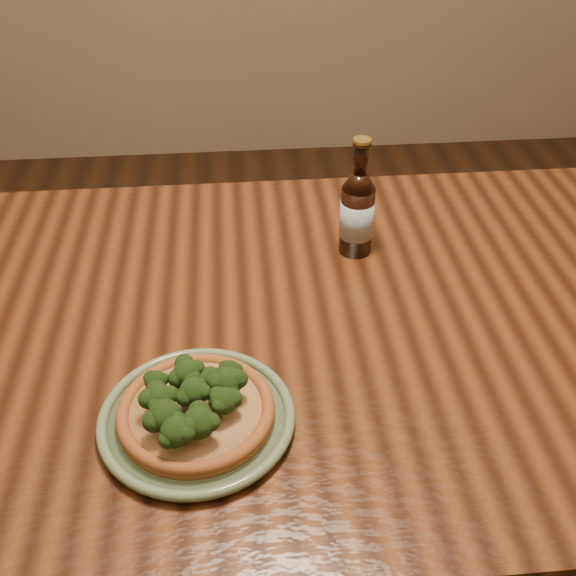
{
  "coord_description": "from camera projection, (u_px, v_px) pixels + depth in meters",
  "views": [
    {
      "loc": [
        0.06,
        -0.71,
        1.43
      ],
      "look_at": [
        0.13,
        0.08,
        0.82
      ],
      "focal_mm": 42.0,
      "sensor_mm": 36.0,
      "label": 1
    }
  ],
  "objects": [
    {
      "name": "plate",
      "position": [
        197.0,
        418.0,
        0.88
      ],
      "size": [
        0.26,
        0.26,
        0.02
      ],
      "rotation": [
        0.0,
        0.0,
        -0.37
      ],
      "color": "#5D744F",
      "rests_on": "table"
    },
    {
      "name": "pizza",
      "position": [
        195.0,
        408.0,
        0.87
      ],
      "size": [
        0.21,
        0.21,
        0.07
      ],
      "rotation": [
        0.0,
        0.0,
        -0.21
      ],
      "color": "brown",
      "rests_on": "plate"
    },
    {
      "name": "table",
      "position": [
        209.0,
        365.0,
        1.11
      ],
      "size": [
        1.6,
        0.9,
        0.75
      ],
      "color": "#4F2711",
      "rests_on": "ground"
    },
    {
      "name": "beer_bottle",
      "position": [
        357.0,
        212.0,
        1.16
      ],
      "size": [
        0.06,
        0.06,
        0.22
      ],
      "rotation": [
        0.0,
        0.0,
        0.24
      ],
      "color": "black",
      "rests_on": "table"
    }
  ]
}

